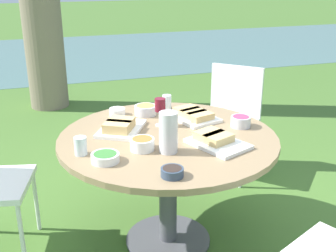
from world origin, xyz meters
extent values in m
plane|color=#446B2B|center=(0.00, 0.00, 0.00)|extent=(40.00, 40.00, 0.00)
cube|color=#4C706B|center=(0.00, 6.38, 0.00)|extent=(40.00, 4.56, 0.01)
cylinder|color=#4C4C51|center=(0.00, 0.00, 0.01)|extent=(0.54, 0.54, 0.02)
cylinder|color=#4C4C51|center=(0.00, 0.00, 0.35)|extent=(0.11, 0.11, 0.67)
cylinder|color=#8C7251|center=(0.00, 0.00, 0.71)|extent=(1.28, 1.28, 0.03)
cube|color=white|center=(0.75, 0.75, 0.45)|extent=(0.61, 0.61, 0.04)
cube|color=white|center=(0.89, 0.88, 0.68)|extent=(0.33, 0.33, 0.42)
cylinder|color=white|center=(0.49, 0.75, 0.22)|extent=(0.03, 0.03, 0.43)
cylinder|color=white|center=(0.76, 0.48, 0.22)|extent=(0.03, 0.03, 0.43)
cylinder|color=white|center=(0.75, 1.01, 0.22)|extent=(0.03, 0.03, 0.43)
cylinder|color=white|center=(1.02, 0.74, 0.22)|extent=(0.03, 0.03, 0.43)
cylinder|color=white|center=(-0.87, 0.01, 0.22)|extent=(0.03, 0.03, 0.43)
cylinder|color=white|center=(-0.78, 0.39, 0.22)|extent=(0.03, 0.03, 0.43)
cylinder|color=silver|center=(-0.07, -0.22, 0.84)|extent=(0.10, 0.10, 0.22)
cone|color=silver|center=(-0.02, -0.22, 0.93)|extent=(0.02, 0.02, 0.03)
cylinder|color=silver|center=(0.01, 0.17, 0.73)|extent=(0.06, 0.06, 0.01)
cylinder|color=silver|center=(0.01, 0.17, 0.78)|extent=(0.01, 0.01, 0.09)
cylinder|color=maroon|center=(0.01, 0.17, 0.86)|extent=(0.07, 0.07, 0.08)
cube|color=white|center=(0.22, -0.22, 0.74)|extent=(0.33, 0.38, 0.02)
cube|color=tan|center=(0.19, -0.16, 0.77)|extent=(0.18, 0.16, 0.04)
cube|color=tan|center=(0.22, -0.22, 0.77)|extent=(0.18, 0.16, 0.04)
cube|color=white|center=(0.24, 0.22, 0.74)|extent=(0.31, 0.37, 0.02)
cube|color=tan|center=(0.22, 0.29, 0.77)|extent=(0.17, 0.15, 0.04)
cube|color=tan|center=(0.24, 0.22, 0.77)|extent=(0.17, 0.15, 0.04)
cube|color=tan|center=(0.26, 0.15, 0.77)|extent=(0.17, 0.15, 0.04)
cube|color=white|center=(-0.24, 0.17, 0.74)|extent=(0.36, 0.40, 0.02)
cube|color=tan|center=(-0.28, 0.11, 0.77)|extent=(0.19, 0.17, 0.06)
cube|color=tan|center=(-0.24, 0.17, 0.77)|extent=(0.19, 0.17, 0.06)
cylinder|color=silver|center=(-0.03, 0.40, 0.76)|extent=(0.14, 0.14, 0.06)
cylinder|color=#E0C147|center=(-0.03, 0.40, 0.78)|extent=(0.12, 0.12, 0.03)
cylinder|color=white|center=(-0.41, -0.23, 0.75)|extent=(0.14, 0.14, 0.04)
cylinder|color=#387533|center=(-0.41, -0.23, 0.76)|extent=(0.12, 0.12, 0.02)
cylinder|color=#334256|center=(-0.14, -0.49, 0.75)|extent=(0.11, 0.11, 0.04)
cylinder|color=#2D231E|center=(-0.14, -0.49, 0.76)|extent=(0.09, 0.09, 0.02)
cylinder|color=silver|center=(0.47, 0.00, 0.76)|extent=(0.12, 0.12, 0.06)
cylinder|color=#D6385B|center=(0.47, 0.00, 0.78)|extent=(0.10, 0.10, 0.03)
cylinder|color=white|center=(-0.21, 0.45, 0.75)|extent=(0.11, 0.11, 0.05)
cylinder|color=silver|center=(-0.21, 0.45, 0.76)|extent=(0.09, 0.09, 0.02)
cylinder|color=white|center=(-0.19, -0.15, 0.76)|extent=(0.13, 0.13, 0.06)
cylinder|color=#CC662D|center=(-0.19, -0.15, 0.78)|extent=(0.11, 0.11, 0.03)
cylinder|color=silver|center=(0.15, 0.47, 0.77)|extent=(0.06, 0.06, 0.10)
cylinder|color=silver|center=(-0.51, -0.11, 0.77)|extent=(0.07, 0.07, 0.10)
cube|color=brown|center=(-0.23, 1.18, 0.12)|extent=(0.30, 0.14, 0.24)
torus|color=brown|center=(-0.23, 1.18, 0.27)|extent=(0.19, 0.01, 0.19)
camera|label=1|loc=(-0.71, -2.16, 1.65)|focal=45.00mm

